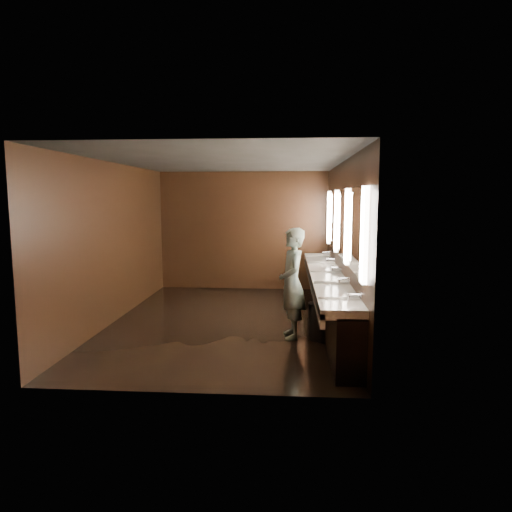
{
  "coord_description": "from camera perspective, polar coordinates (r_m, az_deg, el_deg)",
  "views": [
    {
      "loc": [
        1.08,
        -7.83,
        2.19
      ],
      "look_at": [
        0.52,
        0.0,
        1.18
      ],
      "focal_mm": 32.0,
      "sensor_mm": 36.0,
      "label": 1
    }
  ],
  "objects": [
    {
      "name": "ceiling",
      "position": [
        7.93,
        -3.8,
        11.72
      ],
      "size": [
        4.0,
        6.0,
        0.02
      ],
      "primitive_type": "cube",
      "color": "#2D2D2B",
      "rests_on": "wall_back"
    },
    {
      "name": "wall_right",
      "position": [
        7.93,
        10.77,
        1.47
      ],
      "size": [
        0.02,
        6.0,
        2.8
      ],
      "primitive_type": "cube",
      "color": "black",
      "rests_on": "floor"
    },
    {
      "name": "mirror_band",
      "position": [
        7.9,
        10.69,
        4.0
      ],
      "size": [
        0.06,
        5.03,
        1.15
      ],
      "color": "white",
      "rests_on": "wall_right"
    },
    {
      "name": "floor",
      "position": [
        8.2,
        -3.63,
        -8.17
      ],
      "size": [
        6.0,
        6.0,
        0.0
      ],
      "primitive_type": "plane",
      "color": "black",
      "rests_on": "ground"
    },
    {
      "name": "wall_front",
      "position": [
        5.01,
        -8.37,
        -1.82
      ],
      "size": [
        4.0,
        0.02,
        2.8
      ],
      "primitive_type": "cube",
      "color": "black",
      "rests_on": "floor"
    },
    {
      "name": "sink_counter",
      "position": [
        8.05,
        9.15,
        -4.93
      ],
      "size": [
        0.55,
        5.4,
        1.01
      ],
      "color": "black",
      "rests_on": "floor"
    },
    {
      "name": "trash_bin",
      "position": [
        7.22,
        7.99,
        -8.07
      ],
      "size": [
        0.42,
        0.42,
        0.57
      ],
      "primitive_type": "cylinder",
      "rotation": [
        0.0,
        0.0,
        0.16
      ],
      "color": "black",
      "rests_on": "floor"
    },
    {
      "name": "wall_back",
      "position": [
        10.91,
        -1.57,
        3.17
      ],
      "size": [
        4.0,
        0.02,
        2.8
      ],
      "primitive_type": "cube",
      "color": "black",
      "rests_on": "floor"
    },
    {
      "name": "person",
      "position": [
        7.13,
        4.55,
        -3.42
      ],
      "size": [
        0.5,
        0.68,
        1.73
      ],
      "primitive_type": "imported",
      "rotation": [
        0.0,
        0.0,
        -1.42
      ],
      "color": "#84B8C4",
      "rests_on": "floor"
    },
    {
      "name": "wall_left",
      "position": [
        8.45,
        -17.27,
        1.63
      ],
      "size": [
        0.02,
        6.0,
        2.8
      ],
      "primitive_type": "cube",
      "color": "black",
      "rests_on": "floor"
    }
  ]
}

